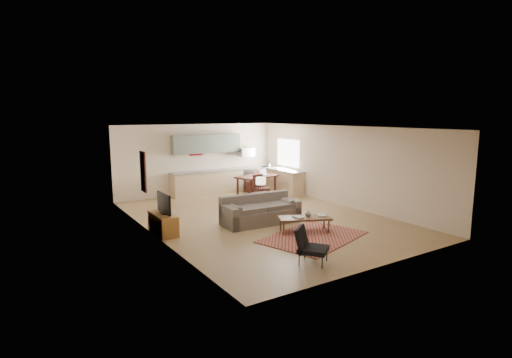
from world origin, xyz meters
TOP-DOWN VIEW (x-y plane):
  - room at (0.00, 0.00)m, footprint 9.00×9.00m
  - kitchen_counter_back at (0.90, 4.18)m, footprint 4.26×0.64m
  - kitchen_counter_right at (2.93, 3.00)m, footprint 0.64×2.26m
  - kitchen_range at (2.00, 4.18)m, footprint 0.62×0.62m
  - kitchen_microwave at (2.00, 4.20)m, footprint 0.62×0.40m
  - upper_cabinets at (0.30, 4.33)m, footprint 2.80×0.34m
  - window_right at (3.23, 3.00)m, footprint 0.02×1.40m
  - wall_art_left at (-3.21, 0.90)m, footprint 0.06×0.42m
  - triptych at (-0.10, 4.47)m, footprint 1.70×0.04m
  - rug at (0.09, -2.27)m, footprint 3.01×2.50m
  - sofa at (-0.32, -0.45)m, footprint 2.36×1.12m
  - coffee_table at (0.18, -1.79)m, footprint 1.48×1.06m
  - book_a at (-0.09, -1.73)m, footprint 0.23×0.30m
  - book_b at (0.57, -1.85)m, footprint 0.49×0.50m
  - vase at (0.30, -1.79)m, footprint 0.19×0.19m
  - armchair at (-1.09, -3.63)m, footprint 0.93×0.93m
  - tv_credenza at (-3.01, 0.07)m, footprint 0.44×1.16m
  - tv at (-2.97, 0.07)m, footprint 0.09×0.89m
  - console_table at (0.39, 0.63)m, footprint 0.55×0.37m
  - table_lamp at (0.39, 0.63)m, footprint 0.35×0.35m
  - dining_table at (1.62, 2.80)m, footprint 1.73×1.25m
  - dining_chair_near at (1.33, 2.03)m, footprint 0.49×0.51m
  - dining_chair_far at (1.90, 3.57)m, footprint 0.54×0.55m
  - laptop at (1.93, 2.69)m, footprint 0.37×0.31m
  - soap_bottle at (2.83, 3.75)m, footprint 0.11×0.11m

SIDE VIEW (x-z plane):
  - rug at x=0.09m, z-range 0.00..0.02m
  - coffee_table at x=0.18m, z-range 0.00..0.41m
  - tv_credenza at x=-3.01m, z-range 0.00..0.53m
  - console_table at x=0.39m, z-range 0.00..0.63m
  - armchair at x=-1.09m, z-range 0.00..0.76m
  - dining_table at x=1.62m, z-range 0.00..0.79m
  - sofa at x=-0.32m, z-range 0.00..0.80m
  - book_b at x=0.57m, z-range 0.41..0.43m
  - book_a at x=-0.09m, z-range 0.41..0.44m
  - dining_chair_far at x=1.90m, z-range 0.00..0.88m
  - kitchen_range at x=2.00m, z-range 0.00..0.90m
  - kitchen_counter_back at x=0.90m, z-range 0.00..0.92m
  - kitchen_counter_right at x=2.93m, z-range 0.00..0.92m
  - dining_chair_near at x=1.33m, z-range 0.00..0.94m
  - vase at x=0.30m, z-range 0.41..0.58m
  - tv at x=-2.97m, z-range 0.53..1.07m
  - table_lamp at x=0.39m, z-range 0.63..1.14m
  - laptop at x=1.93m, z-range 0.79..1.04m
  - soap_bottle at x=2.83m, z-range 0.92..1.11m
  - room at x=0.00m, z-range -3.15..5.85m
  - kitchen_microwave at x=2.00m, z-range 1.38..1.73m
  - window_right at x=3.23m, z-range 1.02..2.08m
  - wall_art_left at x=-3.21m, z-range 1.00..2.10m
  - triptych at x=-0.10m, z-range 1.50..2.00m
  - upper_cabinets at x=0.30m, z-range 1.60..2.30m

